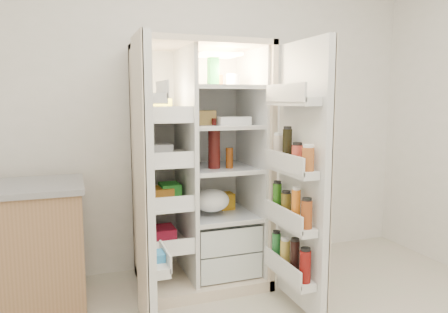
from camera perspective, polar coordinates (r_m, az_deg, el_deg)
name	(u,v)px	position (r m, az deg, el deg)	size (l,w,h in m)	color
wall_back	(191,105)	(3.52, -4.41, 6.95)	(4.00, 0.02, 2.70)	white
refrigerator	(200,185)	(3.24, -3.21, -3.91)	(0.92, 0.70, 1.80)	beige
freezer_door	(145,186)	(2.53, -10.58, -3.92)	(0.15, 0.40, 1.72)	silver
fridge_door	(300,182)	(2.77, 10.24, -3.43)	(0.17, 0.58, 1.72)	silver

